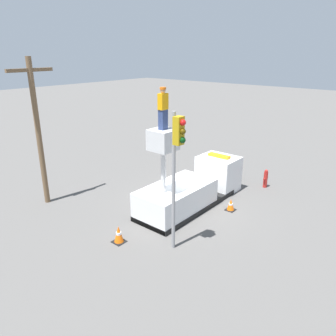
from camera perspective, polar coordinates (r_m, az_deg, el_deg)
The scene contains 8 objects.
ground_plane at distance 16.67m, azimuth 3.28°, elevation -6.69°, with size 120.00×120.00×0.00m, color #565451.
bucket_truck at distance 16.56m, azimuth 4.05°, elevation -3.64°, with size 6.63×2.13×4.28m.
worker at distance 13.72m, azimuth -0.88°, elevation 10.30°, with size 0.40×0.26×1.75m.
traffic_light_pole at distance 11.72m, azimuth 1.53°, elevation 2.06°, with size 0.34×0.57×5.45m.
fire_hydrant at distance 19.53m, azimuth 16.63°, elevation -1.77°, with size 0.47×0.23×1.08m.
traffic_cone_rear at distance 13.76m, azimuth -8.58°, elevation -11.38°, with size 0.49×0.49×0.73m.
traffic_cone_curbside at distance 16.45m, azimuth 10.87°, elevation -6.34°, with size 0.45×0.45×0.59m.
utility_pole at distance 17.05m, azimuth -21.74°, elevation 6.48°, with size 2.20×0.26×7.19m.
Camera 1 is at (-12.00, -8.89, 7.40)m, focal length 35.00 mm.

